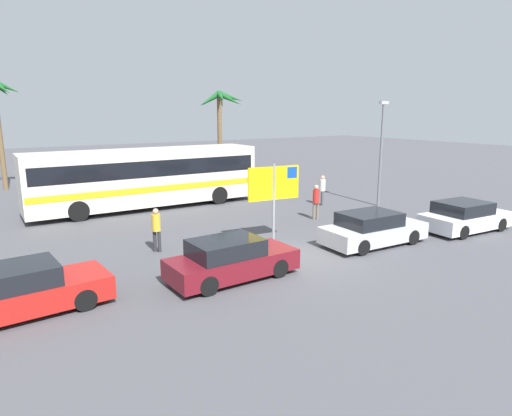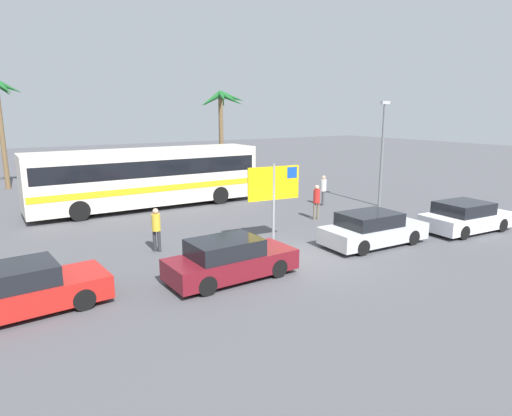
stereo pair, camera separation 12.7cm
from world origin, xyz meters
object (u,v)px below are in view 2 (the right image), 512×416
(car_maroon, at_px, (230,260))
(pedestrian_by_bus, at_px, (323,188))
(car_red, at_px, (19,290))
(pedestrian_crossing_lot, at_px, (317,199))
(car_silver, at_px, (372,229))
(car_white, at_px, (465,217))
(pedestrian_near_sign, at_px, (156,226))
(ferry_sign, at_px, (275,186))
(bus_front_coach, at_px, (147,175))

(car_maroon, distance_m, pedestrian_by_bus, 12.11)
(car_red, xyz_separation_m, pedestrian_crossing_lot, (13.16, 3.90, 0.37))
(car_red, bearing_deg, car_silver, -6.84)
(car_red, distance_m, car_white, 17.33)
(car_maroon, xyz_separation_m, pedestrian_near_sign, (-0.96, 3.92, 0.34))
(ferry_sign, xyz_separation_m, pedestrian_by_bus, (6.52, 4.67, -1.34))
(bus_front_coach, bearing_deg, car_red, -123.13)
(car_red, distance_m, pedestrian_by_bus, 16.85)
(car_maroon, bearing_deg, ferry_sign, 33.53)
(car_silver, distance_m, pedestrian_by_bus, 7.61)
(ferry_sign, distance_m, pedestrian_crossing_lot, 4.84)
(pedestrian_near_sign, height_order, pedestrian_crossing_lot, pedestrian_crossing_lot)
(car_white, relative_size, pedestrian_by_bus, 2.51)
(ferry_sign, bearing_deg, pedestrian_near_sign, 166.18)
(ferry_sign, relative_size, car_maroon, 0.77)
(bus_front_coach, height_order, pedestrian_near_sign, bus_front_coach)
(bus_front_coach, distance_m, ferry_sign, 9.55)
(car_red, xyz_separation_m, pedestrian_near_sign, (4.83, 3.15, 0.34))
(car_white, distance_m, pedestrian_by_bus, 7.73)
(pedestrian_near_sign, bearing_deg, ferry_sign, 114.15)
(car_maroon, relative_size, pedestrian_crossing_lot, 2.46)
(ferry_sign, relative_size, pedestrian_near_sign, 1.92)
(car_red, height_order, car_silver, same)
(car_white, height_order, car_silver, same)
(car_silver, distance_m, pedestrian_crossing_lot, 4.55)
(pedestrian_by_bus, bearing_deg, pedestrian_near_sign, 49.88)
(ferry_sign, height_order, pedestrian_by_bus, ferry_sign)
(bus_front_coach, relative_size, car_silver, 2.81)
(car_silver, bearing_deg, bus_front_coach, 116.37)
(ferry_sign, bearing_deg, bus_front_coach, 108.01)
(pedestrian_by_bus, bearing_deg, car_white, 136.06)
(car_red, bearing_deg, bus_front_coach, 52.61)
(car_maroon, bearing_deg, pedestrian_near_sign, 101.78)
(pedestrian_by_bus, bearing_deg, bus_front_coach, 5.03)
(pedestrian_near_sign, bearing_deg, bus_front_coach, -152.47)
(car_silver, bearing_deg, pedestrian_near_sign, 155.76)
(pedestrian_near_sign, xyz_separation_m, pedestrian_by_bus, (10.80, 3.13, 0.01))
(pedestrian_by_bus, bearing_deg, car_red, 55.62)
(bus_front_coach, bearing_deg, car_maroon, -96.54)
(bus_front_coach, distance_m, car_maroon, 11.83)
(car_red, distance_m, pedestrian_near_sign, 5.78)
(bus_front_coach, distance_m, car_red, 13.11)
(pedestrian_near_sign, bearing_deg, car_red, -12.84)
(bus_front_coach, relative_size, pedestrian_near_sign, 7.35)
(bus_front_coach, xyz_separation_m, car_maroon, (-1.34, -11.70, -1.15))
(car_white, bearing_deg, car_red, 179.16)
(ferry_sign, distance_m, pedestrian_near_sign, 4.75)
(ferry_sign, relative_size, car_white, 0.76)
(car_white, xyz_separation_m, car_maroon, (-11.49, 0.50, -0.00))
(ferry_sign, height_order, pedestrian_near_sign, ferry_sign)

